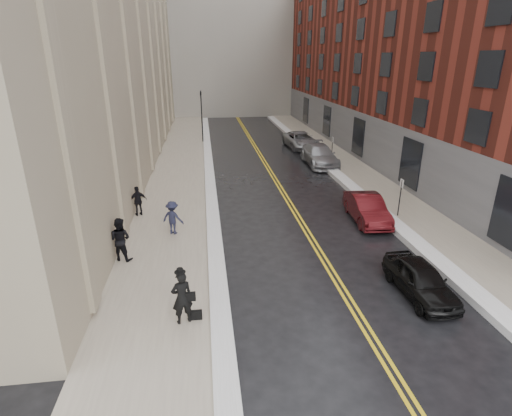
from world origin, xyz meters
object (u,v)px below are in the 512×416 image
object	(u,v)px
car_silver_far	(301,140)
pedestrian_a	(120,239)
pedestrian_main	(182,298)
pedestrian_b	(173,218)
car_silver_near	(319,155)
car_black	(420,280)
car_maroon	(367,208)
pedestrian_c	(138,201)

from	to	relation	value
car_silver_far	pedestrian_a	world-z (taller)	pedestrian_a
pedestrian_main	pedestrian_b	distance (m)	7.25
pedestrian_main	car_silver_near	bearing A→B (deg)	-134.89
car_black	pedestrian_b	bearing A→B (deg)	143.88
car_silver_far	pedestrian_a	bearing A→B (deg)	-124.86
car_black	car_maroon	world-z (taller)	car_maroon
pedestrian_main	pedestrian_c	xyz separation A→B (m)	(-2.78, 9.92, -0.11)
car_black	pedestrian_c	world-z (taller)	pedestrian_c
car_black	pedestrian_b	xyz separation A→B (m)	(-9.38, 6.47, 0.35)
pedestrian_main	pedestrian_a	size ratio (longest dim) A/B	0.98
pedestrian_a	pedestrian_c	distance (m)	5.17
car_silver_far	pedestrian_main	world-z (taller)	pedestrian_main
car_black	pedestrian_main	size ratio (longest dim) A/B	2.00
car_maroon	pedestrian_c	xyz separation A→B (m)	(-12.22, 2.04, 0.27)
car_silver_near	pedestrian_c	bearing A→B (deg)	-142.37
car_silver_near	car_maroon	bearing A→B (deg)	-93.35
pedestrian_main	car_black	bearing A→B (deg)	167.34
pedestrian_b	car_silver_far	bearing A→B (deg)	-95.60
car_black	pedestrian_a	bearing A→B (deg)	159.10
car_silver_near	pedestrian_main	bearing A→B (deg)	-116.92
pedestrian_main	pedestrian_b	world-z (taller)	pedestrian_main
car_silver_near	car_black	bearing A→B (deg)	-94.42
car_silver_near	pedestrian_a	xyz separation A→B (m)	(-13.00, -15.05, 0.30)
car_silver_far	car_silver_near	bearing A→B (deg)	-93.79
pedestrian_a	pedestrian_b	distance (m)	3.19
car_silver_near	pedestrian_a	distance (m)	19.89
pedestrian_main	pedestrian_c	bearing A→B (deg)	-91.95
pedestrian_b	pedestrian_a	bearing A→B (deg)	74.81
car_maroon	car_black	bearing A→B (deg)	-92.83
car_black	car_silver_near	bearing A→B (deg)	83.68
car_maroon	pedestrian_main	distance (m)	12.30
pedestrian_a	pedestrian_b	size ratio (longest dim) A/B	1.14
car_silver_far	pedestrian_a	size ratio (longest dim) A/B	2.87
pedestrian_main	pedestrian_c	world-z (taller)	pedestrian_main
car_black	car_silver_near	distance (m)	19.13
car_maroon	pedestrian_c	world-z (taller)	pedestrian_c
pedestrian_a	car_maroon	bearing A→B (deg)	-144.89
car_maroon	pedestrian_a	world-z (taller)	pedestrian_a
pedestrian_b	pedestrian_c	distance (m)	3.38
pedestrian_a	pedestrian_b	world-z (taller)	pedestrian_a
pedestrian_main	pedestrian_a	distance (m)	5.50
car_black	car_silver_far	bearing A→B (deg)	84.89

